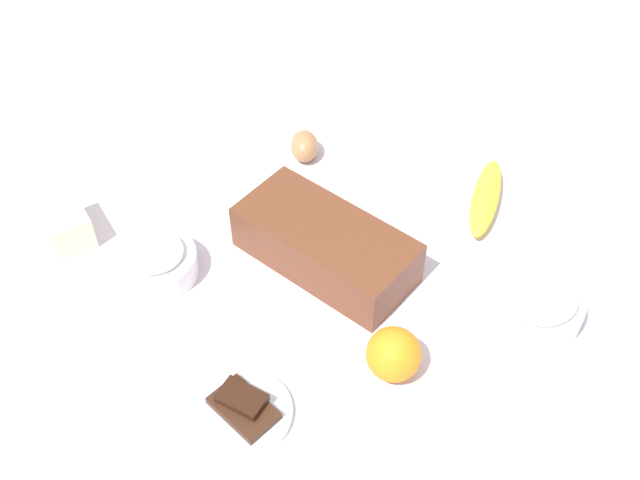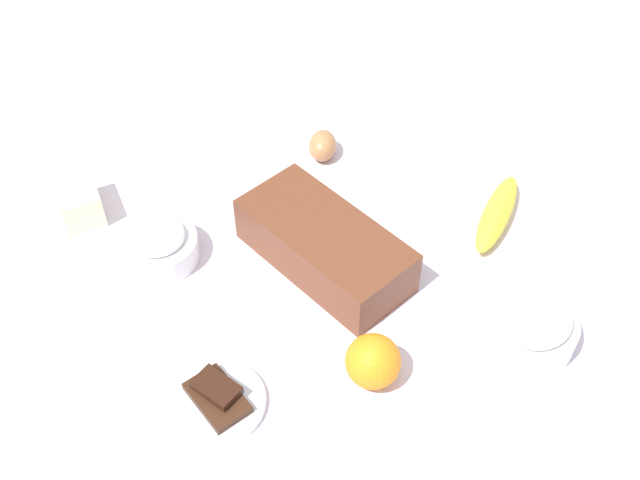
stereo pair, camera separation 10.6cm
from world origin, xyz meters
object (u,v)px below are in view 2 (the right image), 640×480
object	(u,v)px
orange_fruit	(373,361)
egg_near_butter	(322,146)
butter_block	(79,201)
banana	(497,213)
loaf_pan	(322,246)
sugar_bowl	(159,245)
chocolate_plate	(218,400)
flour_bowl	(528,324)

from	to	relation	value
orange_fruit	egg_near_butter	bearing A→B (deg)	-23.75
orange_fruit	butter_block	bearing A→B (deg)	23.81
banana	butter_block	world-z (taller)	butter_block
loaf_pan	egg_near_butter	distance (m)	0.26
sugar_bowl	banana	xyz separation A→B (m)	(-0.22, -0.50, -0.01)
loaf_pan	sugar_bowl	bearing A→B (deg)	43.85
loaf_pan	orange_fruit	world-z (taller)	loaf_pan
chocolate_plate	sugar_bowl	bearing A→B (deg)	-8.50
loaf_pan	flour_bowl	size ratio (longest dim) A/B	2.12
loaf_pan	banana	size ratio (longest dim) A/B	1.58
loaf_pan	sugar_bowl	size ratio (longest dim) A/B	2.45
sugar_bowl	chocolate_plate	size ratio (longest dim) A/B	0.94
orange_fruit	butter_block	size ratio (longest dim) A/B	0.86
sugar_bowl	egg_near_butter	distance (m)	0.36
loaf_pan	flour_bowl	distance (m)	0.33
loaf_pan	chocolate_plate	bearing A→B (deg)	107.53
orange_fruit	egg_near_butter	xyz separation A→B (m)	(0.43, -0.19, -0.01)
sugar_bowl	banana	world-z (taller)	sugar_bowl
loaf_pan	sugar_bowl	distance (m)	0.26
orange_fruit	butter_block	world-z (taller)	orange_fruit
sugar_bowl	egg_near_butter	bearing A→B (deg)	-78.16
banana	butter_block	xyz separation A→B (m)	(0.38, 0.57, 0.01)
loaf_pan	chocolate_plate	world-z (taller)	loaf_pan
banana	chocolate_plate	xyz separation A→B (m)	(-0.07, 0.55, -0.01)
flour_bowl	sugar_bowl	bearing A→B (deg)	42.08
flour_bowl	sugar_bowl	xyz separation A→B (m)	(0.42, 0.38, -0.00)
flour_bowl	orange_fruit	size ratio (longest dim) A/B	1.84
banana	egg_near_butter	world-z (taller)	egg_near_butter
banana	butter_block	distance (m)	0.69
butter_block	egg_near_butter	size ratio (longest dim) A/B	1.34
sugar_bowl	chocolate_plate	bearing A→B (deg)	171.50
orange_fruit	chocolate_plate	world-z (taller)	orange_fruit
loaf_pan	banana	xyz separation A→B (m)	(-0.07, -0.29, -0.02)
flour_bowl	sugar_bowl	size ratio (longest dim) A/B	1.16
butter_block	sugar_bowl	bearing A→B (deg)	-155.65
egg_near_butter	chocolate_plate	bearing A→B (deg)	132.54
flour_bowl	egg_near_butter	size ratio (longest dim) A/B	2.11
sugar_bowl	egg_near_butter	xyz separation A→B (m)	(0.07, -0.35, -0.01)
banana	egg_near_butter	xyz separation A→B (m)	(0.29, 0.15, 0.00)
orange_fruit	egg_near_butter	distance (m)	0.47
egg_near_butter	flour_bowl	bearing A→B (deg)	-176.11
flour_bowl	orange_fruit	world-z (taller)	orange_fruit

